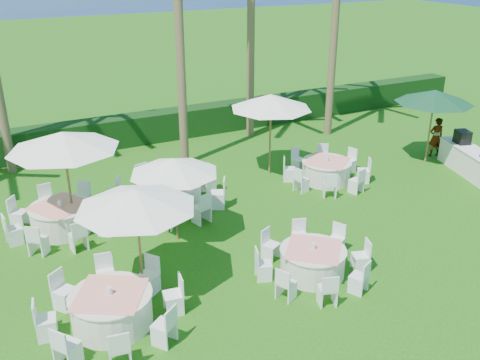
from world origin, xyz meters
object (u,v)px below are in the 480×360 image
object	(u,v)px
banquet_table_f	(326,171)
umbrella_d	(271,102)
banquet_table_a	(112,308)
umbrella_a	(136,199)
umbrella_green	(435,97)
buffet_table	(477,165)
banquet_table_e	(172,194)
umbrella_c	(63,141)
banquet_table_d	(62,217)
umbrella_b	(174,166)
staff_person	(436,137)
banquet_table_b	(313,261)

from	to	relation	value
banquet_table_f	umbrella_d	world-z (taller)	umbrella_d
banquet_table_a	umbrella_a	world-z (taller)	umbrella_a
umbrella_green	buffet_table	xyz separation A→B (m)	(0.43, -1.98, -2.07)
umbrella_a	umbrella_green	distance (m)	12.66
banquet_table_e	umbrella_d	distance (m)	4.79
umbrella_a	umbrella_c	world-z (taller)	umbrella_c
umbrella_green	umbrella_d	bearing A→B (deg)	163.68
banquet_table_e	umbrella_a	xyz separation A→B (m)	(-2.20, -3.97, 1.98)
umbrella_green	buffet_table	bearing A→B (deg)	-77.61
banquet_table_e	banquet_table_f	bearing A→B (deg)	-5.44
umbrella_c	banquet_table_d	bearing A→B (deg)	-176.41
banquet_table_e	umbrella_c	xyz separation A→B (m)	(-3.04, 0.00, 2.24)
banquet_table_d	buffet_table	bearing A→B (deg)	-11.02
umbrella_b	umbrella_c	distance (m)	3.22
banquet_table_e	umbrella_c	size ratio (longest dim) A/B	1.09
umbrella_d	buffet_table	distance (m)	7.67
umbrella_d	umbrella_green	bearing A→B (deg)	-16.32
banquet_table_f	umbrella_green	distance (m)	5.00
banquet_table_a	umbrella_b	size ratio (longest dim) A/B	1.29
banquet_table_d	staff_person	bearing A→B (deg)	-1.51
banquet_table_e	umbrella_d	world-z (taller)	umbrella_d
umbrella_d	umbrella_green	world-z (taller)	umbrella_d
umbrella_c	staff_person	distance (m)	13.98
banquet_table_a	umbrella_b	bearing A→B (deg)	47.93
banquet_table_b	umbrella_b	distance (m)	4.39
umbrella_a	umbrella_c	distance (m)	4.07
banquet_table_d	umbrella_green	bearing A→B (deg)	-3.06
banquet_table_f	buffet_table	bearing A→B (deg)	-23.90
umbrella_b	umbrella_d	size ratio (longest dim) A/B	0.83
banquet_table_a	banquet_table_e	bearing A→B (deg)	57.07
banquet_table_b	banquet_table_e	bearing A→B (deg)	109.01
banquet_table_e	banquet_table_f	size ratio (longest dim) A/B	1.12
umbrella_a	buffet_table	xyz separation A→B (m)	(12.67, 1.26, -1.93)
umbrella_c	umbrella_green	xyz separation A→B (m)	(13.08, -0.74, -0.12)
banquet_table_d	umbrella_d	bearing A→B (deg)	7.72
banquet_table_e	staff_person	bearing A→B (deg)	-2.07
umbrella_b	staff_person	bearing A→B (deg)	8.20
banquet_table_a	umbrella_green	distance (m)	14.01
banquet_table_a	buffet_table	bearing A→B (deg)	9.07
buffet_table	banquet_table_d	bearing A→B (deg)	168.98
umbrella_b	umbrella_d	xyz separation A→B (m)	(4.71, 3.03, 0.46)
umbrella_green	banquet_table_d	bearing A→B (deg)	176.94
umbrella_c	staff_person	bearing A→B (deg)	-1.63
staff_person	banquet_table_d	bearing A→B (deg)	13.88
banquet_table_b	umbrella_green	bearing A→B (deg)	28.61
banquet_table_d	banquet_table_e	size ratio (longest dim) A/B	0.94
banquet_table_f	buffet_table	distance (m)	5.40
banquet_table_a	umbrella_d	bearing A→B (deg)	38.92
umbrella_a	banquet_table_e	bearing A→B (deg)	61.02
umbrella_b	banquet_table_e	bearing A→B (deg)	73.87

